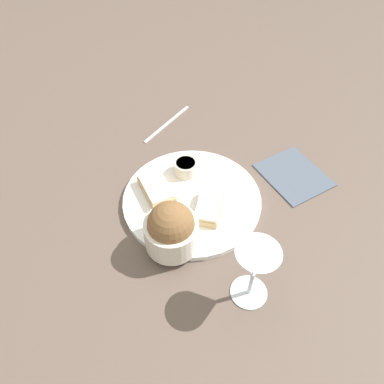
{
  "coord_description": "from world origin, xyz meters",
  "views": [
    {
      "loc": [
        -0.55,
        -0.01,
        0.67
      ],
      "look_at": [
        0.0,
        0.0,
        0.03
      ],
      "focal_mm": 35.0,
      "sensor_mm": 36.0,
      "label": 1
    }
  ],
  "objects_px": {
    "cheese_toast_near": "(156,189)",
    "fork": "(167,123)",
    "sauce_ramekin": "(186,167)",
    "wine_glass": "(255,266)",
    "salad_bowl": "(171,229)",
    "cheese_toast_far": "(209,208)",
    "napkin": "(294,175)"
  },
  "relations": [
    {
      "from": "wine_glass",
      "to": "napkin",
      "type": "height_order",
      "value": "wine_glass"
    },
    {
      "from": "sauce_ramekin",
      "to": "napkin",
      "type": "distance_m",
      "value": 0.27
    },
    {
      "from": "cheese_toast_near",
      "to": "napkin",
      "type": "bearing_deg",
      "value": -77.65
    },
    {
      "from": "cheese_toast_far",
      "to": "cheese_toast_near",
      "type": "bearing_deg",
      "value": 65.83
    },
    {
      "from": "fork",
      "to": "wine_glass",
      "type": "bearing_deg",
      "value": -159.86
    },
    {
      "from": "salad_bowl",
      "to": "cheese_toast_far",
      "type": "distance_m",
      "value": 0.12
    },
    {
      "from": "cheese_toast_near",
      "to": "wine_glass",
      "type": "bearing_deg",
      "value": -141.05
    },
    {
      "from": "sauce_ramekin",
      "to": "fork",
      "type": "bearing_deg",
      "value": 15.98
    },
    {
      "from": "salad_bowl",
      "to": "cheese_toast_near",
      "type": "bearing_deg",
      "value": 17.18
    },
    {
      "from": "cheese_toast_far",
      "to": "fork",
      "type": "xyz_separation_m",
      "value": [
        0.32,
        0.11,
        -0.02
      ]
    },
    {
      "from": "napkin",
      "to": "fork",
      "type": "height_order",
      "value": "same"
    },
    {
      "from": "cheese_toast_near",
      "to": "fork",
      "type": "relative_size",
      "value": 0.71
    },
    {
      "from": "salad_bowl",
      "to": "fork",
      "type": "relative_size",
      "value": 0.68
    },
    {
      "from": "wine_glass",
      "to": "napkin",
      "type": "bearing_deg",
      "value": -23.76
    },
    {
      "from": "napkin",
      "to": "fork",
      "type": "relative_size",
      "value": 1.26
    },
    {
      "from": "cheese_toast_near",
      "to": "cheese_toast_far",
      "type": "distance_m",
      "value": 0.13
    },
    {
      "from": "sauce_ramekin",
      "to": "wine_glass",
      "type": "relative_size",
      "value": 0.39
    },
    {
      "from": "salad_bowl",
      "to": "wine_glass",
      "type": "relative_size",
      "value": 0.77
    },
    {
      "from": "cheese_toast_near",
      "to": "salad_bowl",
      "type": "bearing_deg",
      "value": -162.82
    },
    {
      "from": "napkin",
      "to": "wine_glass",
      "type": "bearing_deg",
      "value": 156.24
    },
    {
      "from": "salad_bowl",
      "to": "sauce_ramekin",
      "type": "xyz_separation_m",
      "value": [
        0.2,
        -0.02,
        -0.03
      ]
    },
    {
      "from": "cheese_toast_near",
      "to": "fork",
      "type": "xyz_separation_m",
      "value": [
        0.27,
        -0.01,
        -0.02
      ]
    },
    {
      "from": "cheese_toast_far",
      "to": "fork",
      "type": "relative_size",
      "value": 0.61
    },
    {
      "from": "cheese_toast_far",
      "to": "salad_bowl",
      "type": "bearing_deg",
      "value": 137.66
    },
    {
      "from": "cheese_toast_far",
      "to": "napkin",
      "type": "bearing_deg",
      "value": -59.28
    },
    {
      "from": "cheese_toast_near",
      "to": "napkin",
      "type": "xyz_separation_m",
      "value": [
        0.07,
        -0.33,
        -0.02
      ]
    },
    {
      "from": "wine_glass",
      "to": "fork",
      "type": "relative_size",
      "value": 0.89
    },
    {
      "from": "salad_bowl",
      "to": "wine_glass",
      "type": "bearing_deg",
      "value": -124.03
    },
    {
      "from": "cheese_toast_near",
      "to": "wine_glass",
      "type": "relative_size",
      "value": 0.8
    },
    {
      "from": "sauce_ramekin",
      "to": "wine_glass",
      "type": "xyz_separation_m",
      "value": [
        -0.3,
        -0.13,
        0.07
      ]
    },
    {
      "from": "cheese_toast_near",
      "to": "cheese_toast_far",
      "type": "bearing_deg",
      "value": -114.17
    },
    {
      "from": "cheese_toast_far",
      "to": "fork",
      "type": "height_order",
      "value": "cheese_toast_far"
    }
  ]
}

